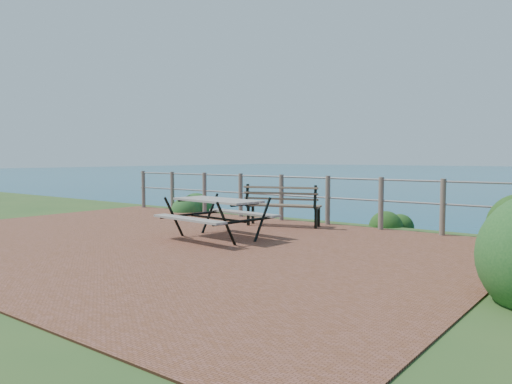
% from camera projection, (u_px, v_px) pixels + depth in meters
% --- Properties ---
extents(ground, '(10.00, 7.00, 0.12)m').
position_uv_depth(ground, '(166.00, 242.00, 8.25)').
color(ground, brown).
rests_on(ground, ground).
extents(safety_railing, '(9.40, 0.10, 1.00)m').
position_uv_depth(safety_railing, '(281.00, 195.00, 10.86)').
color(safety_railing, '#6B5B4C').
rests_on(safety_railing, ground).
extents(picnic_table, '(1.65, 1.37, 0.67)m').
position_uv_depth(picnic_table, '(217.00, 214.00, 8.40)').
color(picnic_table, gray).
rests_on(picnic_table, ground).
extents(park_bench, '(1.53, 0.83, 0.84)m').
position_uv_depth(park_bench, '(283.00, 199.00, 9.93)').
color(park_bench, brown).
rests_on(park_bench, ground).
extents(shrub_lip_west, '(0.87, 0.87, 0.65)m').
position_uv_depth(shrub_lip_west, '(192.00, 211.00, 12.94)').
color(shrub_lip_west, '#1E5121').
rests_on(shrub_lip_west, ground).
extents(shrub_lip_east, '(0.80, 0.80, 0.55)m').
position_uv_depth(shrub_lip_east, '(390.00, 225.00, 10.30)').
color(shrub_lip_east, '#173B12').
rests_on(shrub_lip_east, ground).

